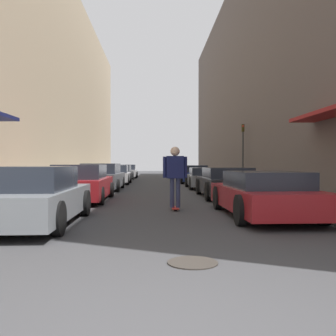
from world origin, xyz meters
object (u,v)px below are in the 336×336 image
(parked_car_left_3, at_px, (116,175))
(traffic_light, at_px, (243,147))
(parked_car_left_2, at_px, (102,177))
(manhole_cover, at_px, (193,263))
(parked_car_right_1, at_px, (226,182))
(skateboarder, at_px, (175,171))
(parked_car_left_5, at_px, (127,172))
(parked_car_left_0, at_px, (33,197))
(parked_car_left_1, at_px, (82,184))
(parked_car_right_2, at_px, (204,178))
(parked_car_right_0, at_px, (263,194))
(parked_car_right_3, at_px, (194,174))
(parked_car_left_4, at_px, (121,173))

(parked_car_left_3, bearing_deg, traffic_light, -20.38)
(parked_car_left_2, bearing_deg, manhole_cover, -77.30)
(parked_car_right_1, height_order, skateboarder, skateboarder)
(traffic_light, bearing_deg, parked_car_left_5, 120.12)
(parked_car_left_0, xyz_separation_m, parked_car_left_2, (-0.01, 11.11, 0.03))
(parked_car_left_0, bearing_deg, manhole_cover, -45.82)
(parked_car_left_3, bearing_deg, parked_car_right_1, -61.84)
(parked_car_left_1, height_order, parked_car_left_2, parked_car_left_2)
(parked_car_left_3, distance_m, parked_car_right_1, 11.70)
(parked_car_left_5, xyz_separation_m, parked_car_right_2, (5.38, -15.54, -0.04))
(parked_car_left_2, bearing_deg, parked_car_left_1, -89.37)
(parked_car_left_3, bearing_deg, manhole_cover, -81.22)
(parked_car_right_0, relative_size, traffic_light, 1.32)
(parked_car_left_3, relative_size, parked_car_right_3, 1.04)
(parked_car_right_1, relative_size, parked_car_right_3, 1.18)
(parked_car_right_3, bearing_deg, traffic_light, -55.86)
(parked_car_left_2, height_order, parked_car_left_5, parked_car_left_2)
(manhole_cover, distance_m, traffic_light, 18.15)
(parked_car_left_1, bearing_deg, parked_car_left_4, 90.30)
(skateboarder, relative_size, manhole_cover, 2.68)
(parked_car_left_0, height_order, parked_car_left_3, parked_car_left_0)
(parked_car_left_0, xyz_separation_m, parked_car_right_0, (5.54, 1.12, -0.05))
(parked_car_left_5, bearing_deg, parked_car_right_0, -78.47)
(parked_car_left_4, relative_size, traffic_light, 1.20)
(parked_car_left_5, height_order, parked_car_right_1, parked_car_left_5)
(parked_car_right_0, bearing_deg, parked_car_left_2, 119.06)
(parked_car_left_0, xyz_separation_m, parked_car_left_4, (-0.04, 22.42, -0.03))
(parked_car_right_2, height_order, skateboarder, skateboarder)
(parked_car_right_0, bearing_deg, parked_car_right_2, 90.23)
(parked_car_left_0, xyz_separation_m, parked_car_right_3, (5.50, 17.82, -0.02))
(parked_car_left_2, distance_m, skateboarder, 9.16)
(parked_car_right_2, bearing_deg, parked_car_left_3, 138.50)
(traffic_light, bearing_deg, parked_car_right_2, -145.17)
(parked_car_left_3, distance_m, manhole_cover, 20.55)
(parked_car_left_5, bearing_deg, parked_car_right_2, -70.90)
(parked_car_right_1, distance_m, parked_car_right_2, 5.56)
(parked_car_left_5, bearing_deg, skateboarder, -82.69)
(parked_car_left_5, bearing_deg, parked_car_left_2, -90.44)
(parked_car_left_0, xyz_separation_m, parked_car_left_3, (0.11, 16.96, -0.02))
(parked_car_left_0, distance_m, parked_car_left_2, 11.11)
(parked_car_right_2, bearing_deg, parked_car_left_5, 109.10)
(parked_car_right_3, bearing_deg, parked_car_left_5, 118.48)
(parked_car_left_0, xyz_separation_m, parked_car_right_1, (5.64, 6.64, -0.03))
(parked_car_left_4, relative_size, parked_car_right_1, 0.91)
(parked_car_left_0, relative_size, parked_car_right_1, 0.95)
(parked_car_left_1, height_order, manhole_cover, parked_car_left_1)
(parked_car_right_3, bearing_deg, parked_car_right_2, -89.97)
(parked_car_right_0, height_order, parked_car_right_2, parked_car_right_0)
(parked_car_left_2, distance_m, parked_car_left_5, 16.62)
(parked_car_right_3, bearing_deg, parked_car_left_1, -113.69)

